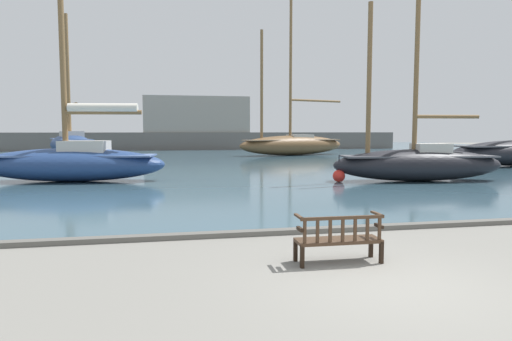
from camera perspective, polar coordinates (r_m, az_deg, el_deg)
ground_plane at (r=7.87m, az=16.59°, el=-13.52°), size 160.00×160.00×0.00m
harbor_water at (r=50.75m, az=-7.49°, el=2.17°), size 100.00×80.00×0.08m
quay_edge_kerb at (r=11.27m, az=7.27°, el=-7.41°), size 40.00×0.30×0.12m
park_bench at (r=8.74m, az=10.32°, el=-8.33°), size 1.61×0.54×0.92m
sailboat_outer_port at (r=23.31m, az=-22.00°, el=1.16°), size 9.13×3.92×11.84m
sailboat_mid_port at (r=23.12m, az=19.57°, el=1.05°), size 8.44×3.24×10.26m
sailboat_nearest_starboard at (r=45.33m, az=4.59°, el=3.48°), size 12.03×6.02×17.13m
sailboat_outer_starboard at (r=48.96m, az=-22.17°, el=3.26°), size 7.15×12.41×13.82m
channel_buoy at (r=21.68m, az=10.32°, el=-0.65°), size 0.58×0.58×1.28m
far_breakwater at (r=59.10m, az=-7.88°, el=4.60°), size 54.93×2.40×6.89m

